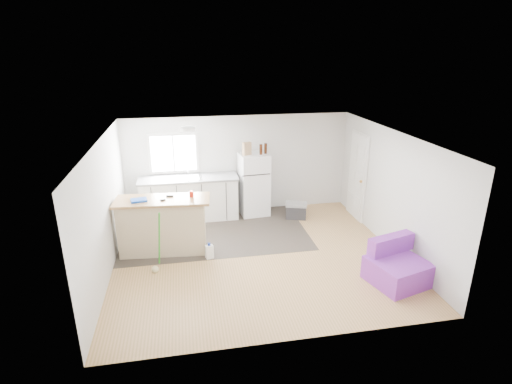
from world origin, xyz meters
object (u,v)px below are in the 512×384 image
refrigerator (254,184)px  cleaner_jug (209,252)px  blue_tray (139,200)px  peninsula (163,225)px  bottle_right (266,148)px  purple_seat (397,267)px  bottle_left (261,149)px  cardboard_box (247,149)px  cooler (296,210)px  red_cup (191,194)px  kitchen_cabinets (190,198)px  mop (156,260)px

refrigerator → cleaner_jug: 2.52m
blue_tray → refrigerator: bearing=32.8°
peninsula → refrigerator: bearing=41.7°
bottle_right → blue_tray: bearing=-150.3°
cleaner_jug → bottle_right: bottle_right is taller
purple_seat → bottle_left: bearing=101.9°
peninsula → purple_seat: (4.05, -1.89, -0.30)m
cardboard_box → cooler: bearing=-19.1°
purple_seat → red_cup: red_cup is taller
kitchen_cabinets → blue_tray: 1.98m
bottle_left → peninsula: bearing=-146.7°
purple_seat → blue_tray: 4.91m
blue_tray → bottle_right: 3.29m
peninsula → cardboard_box: bearing=42.9°
cooler → bottle_left: size_ratio=2.35×
kitchen_cabinets → refrigerator: size_ratio=1.52×
refrigerator → cleaner_jug: size_ratio=4.64×
mop → cardboard_box: bearing=27.8°
bottle_left → bottle_right: (0.13, 0.09, 0.00)m
mop → blue_tray: mop is taller
peninsula → refrigerator: 2.69m
peninsula → bottle_right: (2.42, 1.59, 1.09)m
mop → red_cup: size_ratio=9.94×
cooler → blue_tray: (-3.50, -1.17, 0.95)m
mop → cleaner_jug: bearing=-3.3°
cardboard_box → cleaner_jug: bearing=-118.3°
cardboard_box → bottle_right: 0.46m
blue_tray → cleaner_jug: bearing=-19.3°
cleaner_jug → mop: (-0.99, -0.31, 0.09)m
kitchen_cabinets → peninsula: size_ratio=1.23×
purple_seat → bottle_right: 4.08m
mop → bottle_right: size_ratio=4.77×
kitchen_cabinets → blue_tray: bearing=-121.2°
refrigerator → cardboard_box: cardboard_box is taller
cooler → red_cup: bearing=-137.6°
kitchen_cabinets → bottle_left: bearing=-3.1°
refrigerator → bottle_right: bearing=-10.5°
cleaner_jug → bottle_left: (1.41, 1.97, 1.51)m
purple_seat → bottle_left: size_ratio=4.44×
kitchen_cabinets → cleaner_jug: bearing=-81.7°
purple_seat → mop: mop is taller
peninsula → blue_tray: (-0.40, -0.02, 0.57)m
kitchen_cabinets → cooler: 2.59m
cooler → bottle_right: bearing=165.4°
refrigerator → cardboard_box: size_ratio=5.11×
refrigerator → blue_tray: bearing=-152.6°
purple_seat → red_cup: bearing=135.4°
cooler → blue_tray: size_ratio=1.96×
kitchen_cabinets → red_cup: (0.03, -1.57, 0.66)m
kitchen_cabinets → peninsula: (-0.57, -1.59, 0.04)m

